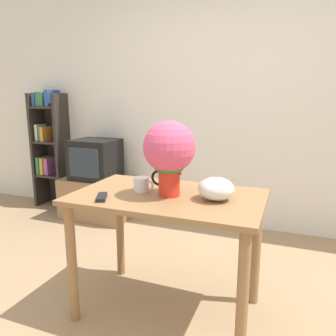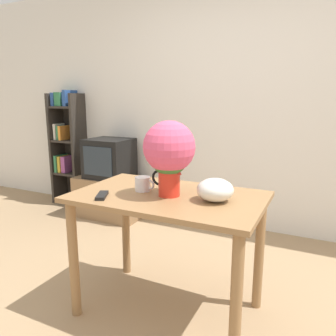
% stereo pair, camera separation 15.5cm
% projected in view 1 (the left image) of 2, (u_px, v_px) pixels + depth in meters
% --- Properties ---
extents(ground_plane, '(12.00, 12.00, 0.00)m').
position_uv_depth(ground_plane, '(166.00, 334.00, 1.92)').
color(ground_plane, '#9E7F5B').
extents(wall_back, '(8.00, 0.05, 2.60)m').
position_uv_depth(wall_back, '(233.00, 104.00, 3.34)').
color(wall_back, silver).
rests_on(wall_back, ground_plane).
extents(table, '(1.14, 0.70, 0.78)m').
position_uv_depth(table, '(168.00, 216.00, 2.00)').
color(table, olive).
rests_on(table, ground_plane).
extents(flower_vase, '(0.31, 0.31, 0.45)m').
position_uv_depth(flower_vase, '(169.00, 152.00, 1.90)').
color(flower_vase, red).
rests_on(flower_vase, table).
extents(coffee_mug, '(0.13, 0.10, 0.09)m').
position_uv_depth(coffee_mug, '(142.00, 184.00, 2.03)').
color(coffee_mug, white).
rests_on(coffee_mug, table).
extents(white_bowl, '(0.21, 0.21, 0.13)m').
position_uv_depth(white_bowl, '(216.00, 189.00, 1.86)').
color(white_bowl, silver).
rests_on(white_bowl, table).
extents(remote_control, '(0.11, 0.16, 0.02)m').
position_uv_depth(remote_control, '(102.00, 197.00, 1.89)').
color(remote_control, black).
rests_on(remote_control, table).
extents(tv_stand, '(0.76, 0.49, 0.46)m').
position_uv_depth(tv_stand, '(97.00, 198.00, 3.76)').
color(tv_stand, '#8E6B47').
rests_on(tv_stand, ground_plane).
extents(tv_set, '(0.48, 0.44, 0.44)m').
position_uv_depth(tv_set, '(96.00, 159.00, 3.66)').
color(tv_set, black).
rests_on(tv_set, tv_stand).
extents(bookshelf, '(0.41, 0.28, 1.45)m').
position_uv_depth(bookshelf, '(50.00, 144.00, 4.11)').
color(bookshelf, '#2D2823').
rests_on(bookshelf, ground_plane).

